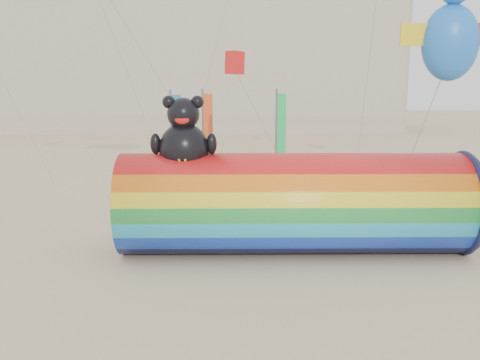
{
  "coord_description": "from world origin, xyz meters",
  "views": [
    {
      "loc": [
        0.29,
        -16.46,
        5.86
      ],
      "look_at": [
        0.5,
        1.5,
        2.4
      ],
      "focal_mm": 40.0,
      "sensor_mm": 36.0,
      "label": 1
    }
  ],
  "objects_px": {
    "windsock_assembly": "(294,201)",
    "hotel_building": "(125,37)",
    "kite_handler": "(454,214)",
    "fabric_bundle": "(461,236)"
  },
  "relations": [
    {
      "from": "windsock_assembly",
      "to": "hotel_building",
      "type": "bearing_deg",
      "value": 107.66
    },
    {
      "from": "hotel_building",
      "to": "kite_handler",
      "type": "bearing_deg",
      "value": -64.26
    },
    {
      "from": "hotel_building",
      "to": "fabric_bundle",
      "type": "bearing_deg",
      "value": -64.86
    },
    {
      "from": "kite_handler",
      "to": "windsock_assembly",
      "type": "bearing_deg",
      "value": 17.15
    },
    {
      "from": "hotel_building",
      "to": "kite_handler",
      "type": "height_order",
      "value": "hotel_building"
    },
    {
      "from": "kite_handler",
      "to": "hotel_building",
      "type": "bearing_deg",
      "value": -65.4
    },
    {
      "from": "windsock_assembly",
      "to": "kite_handler",
      "type": "xyz_separation_m",
      "value": [
        6.34,
        2.1,
        -1.02
      ]
    },
    {
      "from": "hotel_building",
      "to": "fabric_bundle",
      "type": "height_order",
      "value": "hotel_building"
    },
    {
      "from": "hotel_building",
      "to": "kite_handler",
      "type": "relative_size",
      "value": 39.59
    },
    {
      "from": "fabric_bundle",
      "to": "hotel_building",
      "type": "bearing_deg",
      "value": 115.14
    }
  ]
}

